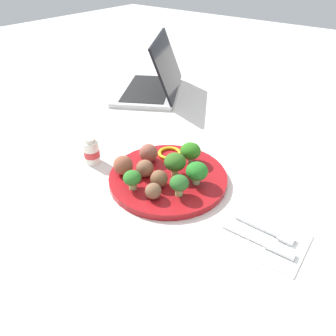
% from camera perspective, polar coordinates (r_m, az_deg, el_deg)
% --- Properties ---
extents(ground_plane, '(4.00, 4.00, 0.00)m').
position_cam_1_polar(ground_plane, '(0.77, 0.00, -2.19)').
color(ground_plane, silver).
extents(plate, '(0.28, 0.28, 0.02)m').
position_cam_1_polar(plate, '(0.77, 0.00, -1.71)').
color(plate, maroon).
rests_on(plate, ground_plane).
extents(broccoli_floret_mid_right, '(0.04, 0.04, 0.04)m').
position_cam_1_polar(broccoli_floret_mid_right, '(0.71, -6.34, -1.85)').
color(broccoli_floret_mid_right, '#A6C475').
rests_on(broccoli_floret_mid_right, plate).
extents(broccoli_floret_center, '(0.05, 0.05, 0.06)m').
position_cam_1_polar(broccoli_floret_center, '(0.75, 1.24, 1.02)').
color(broccoli_floret_center, '#ABC270').
rests_on(broccoli_floret_center, plate).
extents(broccoli_floret_far_rim, '(0.04, 0.04, 0.05)m').
position_cam_1_polar(broccoli_floret_far_rim, '(0.69, 2.00, -2.77)').
color(broccoli_floret_far_rim, '#A0CC6F').
rests_on(broccoli_floret_far_rim, plate).
extents(broccoli_floret_front_left, '(0.05, 0.05, 0.05)m').
position_cam_1_polar(broccoli_floret_front_left, '(0.80, 3.99, 2.99)').
color(broccoli_floret_front_left, '#9BC380').
rests_on(broccoli_floret_front_left, plate).
extents(broccoli_floret_mid_left, '(0.05, 0.05, 0.05)m').
position_cam_1_polar(broccoli_floret_mid_left, '(0.72, 5.12, -0.62)').
color(broccoli_floret_mid_left, '#9FBD7C').
rests_on(broccoli_floret_mid_left, plate).
extents(meatball_front_left, '(0.04, 0.04, 0.04)m').
position_cam_1_polar(meatball_front_left, '(0.75, -4.10, -0.07)').
color(meatball_front_left, brown).
rests_on(meatball_front_left, plate).
extents(meatball_far_rim, '(0.05, 0.05, 0.05)m').
position_cam_1_polar(meatball_far_rim, '(0.80, -3.46, 2.66)').
color(meatball_far_rim, brown).
rests_on(meatball_far_rim, plate).
extents(meatball_mid_right, '(0.04, 0.04, 0.04)m').
position_cam_1_polar(meatball_mid_right, '(0.72, -1.60, -1.89)').
color(meatball_mid_right, brown).
rests_on(meatball_mid_right, plate).
extents(meatball_mid_left, '(0.04, 0.04, 0.04)m').
position_cam_1_polar(meatball_mid_left, '(0.69, -2.62, -4.09)').
color(meatball_mid_left, brown).
rests_on(meatball_mid_left, plate).
extents(meatball_near_rim, '(0.05, 0.05, 0.05)m').
position_cam_1_polar(meatball_near_rim, '(0.76, -7.93, 0.49)').
color(meatball_near_rim, brown).
rests_on(meatball_near_rim, plate).
extents(pepper_ring_front_left, '(0.09, 0.09, 0.01)m').
position_cam_1_polar(pepper_ring_front_left, '(0.84, 0.28, 2.64)').
color(pepper_ring_front_left, yellow).
rests_on(pepper_ring_front_left, plate).
extents(napkin, '(0.18, 0.13, 0.01)m').
position_cam_1_polar(napkin, '(0.66, 15.90, -11.43)').
color(napkin, white).
rests_on(napkin, ground_plane).
extents(fork, '(0.12, 0.02, 0.01)m').
position_cam_1_polar(fork, '(0.67, 17.17, -10.43)').
color(fork, silver).
rests_on(fork, napkin).
extents(knife, '(0.15, 0.02, 0.01)m').
position_cam_1_polar(knife, '(0.64, 15.95, -12.33)').
color(knife, white).
rests_on(knife, napkin).
extents(yogurt_bottle, '(0.04, 0.04, 0.07)m').
position_cam_1_polar(yogurt_bottle, '(0.84, -13.36, 2.84)').
color(yogurt_bottle, white).
rests_on(yogurt_bottle, ground_plane).
extents(laptop, '(0.35, 0.39, 0.20)m').
position_cam_1_polar(laptop, '(1.25, -2.60, 14.76)').
color(laptop, silver).
rests_on(laptop, ground_plane).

